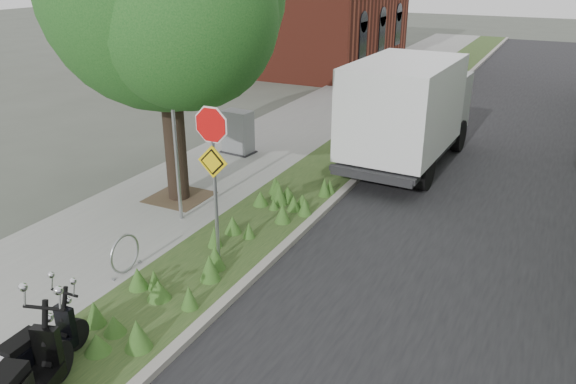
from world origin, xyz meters
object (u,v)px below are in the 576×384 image
at_px(sign_assembly, 213,153).
at_px(scooter_far, 33,357).
at_px(box_truck, 409,107).
at_px(utility_cabinet, 238,133).

distance_m(sign_assembly, scooter_far, 4.47).
distance_m(scooter_far, box_truck, 11.73).
bearing_deg(sign_assembly, utility_cabinet, 117.75).
bearing_deg(box_truck, utility_cabinet, -162.83).
distance_m(box_truck, utility_cabinet, 5.14).
bearing_deg(box_truck, scooter_far, -100.29).
distance_m(scooter_far, utility_cabinet, 10.36).
bearing_deg(scooter_far, utility_cabinet, 105.29).
distance_m(sign_assembly, box_truck, 7.63).
bearing_deg(utility_cabinet, sign_assembly, -62.25).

